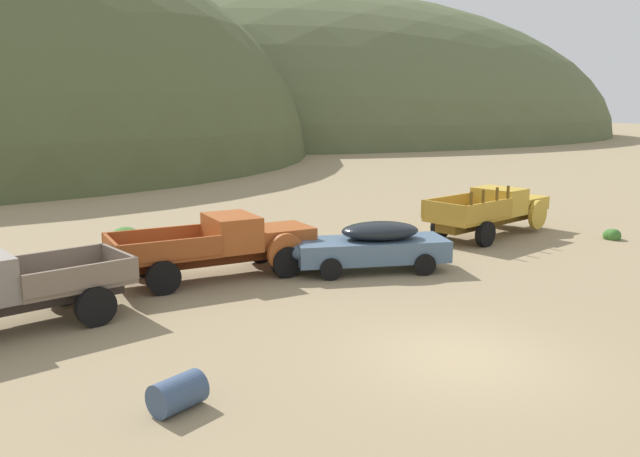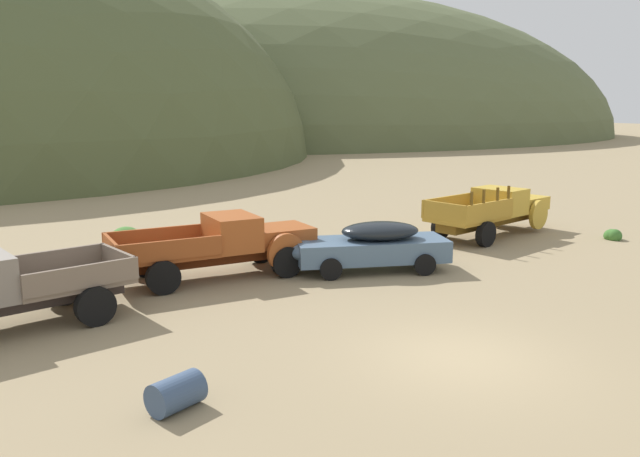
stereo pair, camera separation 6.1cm
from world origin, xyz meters
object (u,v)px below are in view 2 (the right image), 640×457
at_px(car_chalk_blue, 367,246).
at_px(oil_drum_foreground, 176,393).
at_px(truck_faded_yellow, 497,210).
at_px(truck_oxide_orange, 230,244).

xyz_separation_m(car_chalk_blue, oil_drum_foreground, (-7.43, -6.98, -0.51)).
bearing_deg(car_chalk_blue, oil_drum_foreground, 56.44).
xyz_separation_m(car_chalk_blue, truck_faded_yellow, (7.57, 3.01, 0.20)).
height_order(car_chalk_blue, truck_faded_yellow, truck_faded_yellow).
relative_size(car_chalk_blue, oil_drum_foreground, 4.84).
xyz_separation_m(truck_oxide_orange, car_chalk_blue, (4.12, -1.23, -0.18)).
bearing_deg(truck_faded_yellow, oil_drum_foreground, -164.46).
height_order(truck_oxide_orange, oil_drum_foreground, truck_oxide_orange).
relative_size(car_chalk_blue, truck_faded_yellow, 0.81).
xyz_separation_m(truck_oxide_orange, oil_drum_foreground, (-3.30, -8.20, -0.69)).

